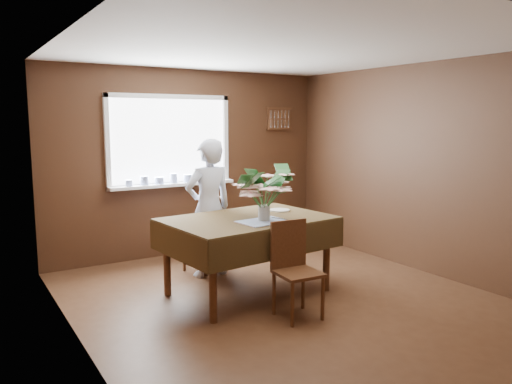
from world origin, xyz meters
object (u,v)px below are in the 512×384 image
chair_far (208,231)px  seated_woman (209,208)px  chair_near (294,264)px  flower_bouquet (264,187)px  dining_table (248,227)px

chair_far → seated_woman: seated_woman is taller
chair_far → chair_near: chair_far is taller
flower_bouquet → seated_woman: bearing=97.8°
chair_near → flower_bouquet: (0.01, 0.53, 0.67)m
dining_table → chair_near: 0.77m
dining_table → flower_bouquet: (0.06, -0.21, 0.45)m
dining_table → chair_far: chair_far is taller
chair_far → chair_near: 1.66m
chair_near → flower_bouquet: 0.85m
dining_table → seated_woman: seated_woman is taller
seated_woman → flower_bouquet: (0.13, -0.98, 0.35)m
chair_near → seated_woman: 1.55m
chair_near → dining_table: bearing=98.3°
dining_table → chair_near: size_ratio=1.99×
chair_far → seated_woman: (-0.07, -0.15, 0.31)m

